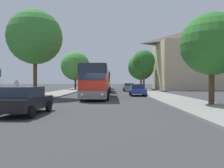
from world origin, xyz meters
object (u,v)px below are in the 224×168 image
Objects in this scene: bus_rear at (103,81)px; tree_left_far at (74,66)px; parked_car_right_near at (137,90)px; tree_left_near at (34,37)px; tree_right_far at (140,67)px; tree_right_near at (210,44)px; parked_car_right_far at (128,87)px; tree_right_mid at (143,61)px; bus_middle at (101,82)px; bus_front at (95,81)px; parked_car_left_curb at (23,100)px; pedestrian_waiting_near at (15,90)px.

tree_left_far reaches higher than bus_rear.
parked_car_right_near is 13.56m from tree_left_near.
tree_right_far is (8.87, 0.15, 3.50)m from bus_rear.
parked_car_right_far is at bearing 99.60° from tree_right_near.
tree_right_far is (0.81, 10.26, -0.41)m from tree_right_mid.
bus_middle is at bearing -63.63° from parked_car_right_near.
tree_right_mid is 0.93× the size of tree_right_far.
tree_right_near is (4.12, -24.37, 3.72)m from parked_car_right_far.
bus_rear is at bearing 90.43° from bus_front.
bus_rear is at bearing 89.18° from parked_car_left_curb.
parked_car_right_near is at bearing -80.27° from bus_rear.
tree_right_far is (11.76, 40.63, 4.53)m from parked_car_left_curb.
parked_car_right_near is at bearing -66.26° from bus_middle.
parked_car_right_near is (5.15, -24.72, -1.06)m from bus_rear.
parked_car_right_far is 14.42m from tree_left_far.
tree_left_near is (-3.50, 11.66, 5.79)m from parked_car_left_curb.
tree_left_near is 1.14× the size of tree_left_far.
bus_front is 14.22m from bus_middle.
parked_car_left_curb is at bearing -73.28° from tree_left_near.
tree_left_near reaches higher than parked_car_right_near.
tree_right_mid is at bearing -100.11° from parked_car_right_near.
tree_right_far is (3.72, 24.87, 4.56)m from parked_car_right_near.
tree_left_far reaches higher than bus_middle.
parked_car_right_near is 15.70m from tree_right_mid.
tree_left_far is 1.24× the size of tree_right_near.
bus_front is at bearing 72.42° from parked_car_right_far.
tree_left_far reaches higher than parked_car_left_curb.
tree_left_far is (-11.34, 20.50, 4.47)m from parked_car_right_near.
bus_front is 1.60× the size of tree_right_near.
tree_left_near is (-6.40, -28.82, 4.76)m from bus_rear.
parked_car_left_curb is 0.49× the size of tree_left_far.
tree_right_far is (8.67, 28.69, 3.49)m from bus_front.
pedestrian_waiting_near is at bearing 167.30° from tree_right_near.
parked_car_left_curb is 32.66m from tree_right_mid.
bus_front reaches higher than parked_car_left_curb.
tree_left_far is (-6.44, 10.10, 3.45)m from bus_middle.
bus_middle is 1.68× the size of tree_right_near.
pedestrian_waiting_near reaches higher than parked_car_left_curb.
parked_car_right_near is 23.85m from tree_left_far.
tree_right_mid is at bearing -94.53° from tree_right_far.
bus_front is at bearing -106.81° from tree_right_far.
bus_front is at bearing 138.31° from tree_right_near.
tree_left_near is at bearing -90.48° from tree_left_far.
parked_car_right_far is 0.48× the size of tree_left_near.
tree_left_near is at bearing 153.69° from tree_right_near.
pedestrian_waiting_near is (-6.86, -18.63, -0.69)m from bus_middle.
parked_car_right_near is 25.56m from tree_right_far.
tree_right_far is (3.85, 12.28, 4.53)m from parked_car_right_far.
bus_front is 2.60× the size of parked_car_right_near.
pedestrian_waiting_near reaches higher than parked_car_right_far.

